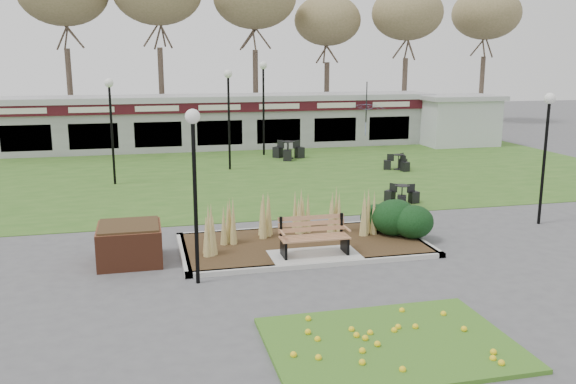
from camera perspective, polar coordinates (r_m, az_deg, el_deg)
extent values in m
plane|color=#515154|center=(14.96, 2.65, -6.50)|extent=(100.00, 100.00, 0.00)
cube|color=#325F1E|center=(26.34, -4.57, 1.77)|extent=(34.00, 16.00, 0.02)
cube|color=#3F7621|center=(10.93, 9.52, -13.83)|extent=(4.20, 3.00, 0.08)
cube|color=#362915|center=(16.04, 1.47, -4.96)|extent=(6.22, 3.22, 0.12)
cube|color=#B7B7B2|center=(14.57, 3.10, -6.78)|extent=(6.40, 0.18, 0.12)
cube|color=#B7B7B2|center=(17.54, 0.11, -3.43)|extent=(6.40, 0.18, 0.12)
cube|color=#B7B7B2|center=(15.57, -9.72, -5.68)|extent=(0.18, 3.40, 0.12)
cube|color=#B7B7B2|center=(17.07, 11.63, -4.13)|extent=(0.18, 3.40, 0.12)
cube|color=#B7B7B2|center=(15.07, 2.50, -6.09)|extent=(2.20, 1.20, 0.13)
cone|color=tan|center=(15.88, -5.54, -2.80)|extent=(0.36, 0.36, 1.15)
cone|color=tan|center=(16.42, -2.28, -2.25)|extent=(0.36, 0.36, 1.15)
cone|color=tan|center=(16.85, 1.26, -1.86)|extent=(0.36, 0.36, 1.15)
cone|color=tan|center=(16.91, 4.39, -1.84)|extent=(0.36, 0.36, 1.15)
cone|color=tan|center=(16.80, 7.41, -2.00)|extent=(0.36, 0.36, 1.15)
cone|color=tan|center=(15.06, -7.00, -3.69)|extent=(0.36, 0.36, 1.15)
ellipsoid|color=black|center=(16.91, 9.86, -2.37)|extent=(1.21, 1.10, 0.99)
ellipsoid|color=black|center=(16.72, 11.65, -2.76)|extent=(1.10, 1.00, 0.90)
ellipsoid|color=black|center=(17.48, 10.11, -2.09)|extent=(1.06, 0.96, 0.86)
ellipsoid|color=black|center=(17.27, 8.28, -2.38)|extent=(0.92, 0.84, 0.76)
cube|color=#9F6E47|center=(14.93, 2.51, -4.29)|extent=(1.70, 0.57, 0.04)
cube|color=#9F6E47|center=(15.14, 2.20, -2.95)|extent=(1.70, 0.13, 0.44)
cube|color=black|center=(14.80, -0.41, -5.31)|extent=(0.06, 0.55, 0.42)
cube|color=black|center=(15.21, 5.34, -4.87)|extent=(0.06, 0.55, 0.42)
cube|color=black|center=(14.95, -0.67, -3.25)|extent=(0.06, 0.06, 0.50)
cube|color=black|center=(15.36, 5.02, -2.88)|extent=(0.06, 0.06, 0.50)
cube|color=#9F6E47|center=(14.66, -0.55, -3.85)|extent=(0.05, 0.50, 0.04)
cube|color=#9F6E47|center=(15.10, 5.54, -3.43)|extent=(0.05, 0.50, 0.04)
cube|color=brown|center=(15.24, -14.58, -4.76)|extent=(1.50, 1.50, 0.90)
cube|color=#362915|center=(15.12, -14.68, -3.06)|extent=(1.40, 1.40, 0.06)
cube|color=gray|center=(34.01, -6.72, 6.31)|extent=(24.00, 3.00, 2.60)
cube|color=#430E16|center=(32.38, -6.44, 7.89)|extent=(24.00, 0.18, 0.55)
cube|color=#B9B9BE|center=(33.89, -6.79, 8.75)|extent=(24.60, 3.40, 0.30)
cube|color=silver|center=(32.27, -6.42, 7.87)|extent=(22.00, 0.02, 0.28)
cube|color=black|center=(32.61, -6.40, 5.53)|extent=(22.00, 0.10, 1.30)
cube|color=silver|center=(36.27, 15.51, 6.32)|extent=(4.00, 3.00, 2.60)
cube|color=#B9B9BE|center=(36.16, 15.64, 8.53)|extent=(4.40, 3.40, 0.25)
cylinder|color=#47382B|center=(41.96, -20.56, 8.52)|extent=(0.36, 0.36, 5.17)
ellipsoid|color=olive|center=(42.05, -21.18, 16.42)|extent=(5.24, 5.24, 3.93)
cylinder|color=#47382B|center=(41.67, -12.25, 9.00)|extent=(0.36, 0.36, 5.17)
ellipsoid|color=olive|center=(41.76, -12.63, 16.97)|extent=(5.24, 5.24, 3.93)
cylinder|color=#47382B|center=(42.23, -3.99, 9.28)|extent=(0.36, 0.36, 5.17)
ellipsoid|color=olive|center=(42.32, -4.11, 17.16)|extent=(5.24, 5.24, 3.93)
cylinder|color=#47382B|center=(43.62, 3.91, 9.38)|extent=(0.36, 0.36, 5.17)
ellipsoid|color=olive|center=(43.71, 4.03, 17.01)|extent=(5.24, 5.24, 3.93)
cylinder|color=#47382B|center=(45.76, 11.20, 9.32)|extent=(0.36, 0.36, 5.17)
ellipsoid|color=olive|center=(45.85, 11.52, 16.58)|extent=(5.24, 5.24, 3.93)
cylinder|color=#47382B|center=(48.56, 17.74, 9.13)|extent=(0.36, 0.36, 5.17)
ellipsoid|color=olive|center=(48.64, 18.21, 15.97)|extent=(5.24, 5.24, 3.93)
cylinder|color=black|center=(19.39, 22.81, 2.36)|extent=(0.09, 0.09, 3.58)
sphere|color=white|center=(19.18, 23.30, 8.05)|extent=(0.32, 0.32, 0.32)
cylinder|color=black|center=(13.20, -8.65, -1.24)|extent=(0.09, 0.09, 3.52)
sphere|color=white|center=(12.89, -8.92, 7.00)|extent=(0.32, 0.32, 0.32)
cylinder|color=black|center=(26.98, -5.54, 6.32)|extent=(0.10, 0.10, 4.04)
sphere|color=white|center=(26.84, -5.63, 10.95)|extent=(0.36, 0.36, 0.36)
cylinder|color=black|center=(31.02, -2.30, 7.43)|extent=(0.11, 0.11, 4.34)
sphere|color=white|center=(30.91, -2.34, 11.76)|extent=(0.39, 0.39, 0.39)
cylinder|color=black|center=(24.60, -16.13, 5.01)|extent=(0.09, 0.09, 3.79)
sphere|color=white|center=(24.44, -16.42, 9.77)|extent=(0.34, 0.34, 0.34)
cylinder|color=black|center=(21.03, 10.58, -1.05)|extent=(0.37, 0.37, 0.03)
cylinder|color=black|center=(20.96, 10.61, -0.24)|extent=(0.04, 0.04, 0.61)
cylinder|color=black|center=(20.90, 10.64, 0.60)|extent=(0.51, 0.51, 0.02)
cube|color=black|center=(21.22, 11.70, -0.47)|extent=(0.32, 0.32, 0.39)
cube|color=black|center=(21.22, 9.51, -0.38)|extent=(0.40, 0.40, 0.39)
cube|color=black|center=(20.53, 10.58, -0.85)|extent=(0.38, 0.38, 0.39)
cylinder|color=black|center=(27.52, 10.27, 2.12)|extent=(0.39, 0.39, 0.03)
cylinder|color=black|center=(27.46, 10.30, 2.77)|extent=(0.04, 0.04, 0.64)
cylinder|color=black|center=(27.41, 10.32, 3.45)|extent=(0.54, 0.54, 0.02)
cube|color=black|center=(27.93, 10.70, 2.65)|extent=(0.43, 0.43, 0.41)
cube|color=black|center=(27.43, 9.27, 2.53)|extent=(0.38, 0.38, 0.41)
cube|color=black|center=(27.10, 10.90, 2.35)|extent=(0.36, 0.36, 0.41)
cylinder|color=black|center=(30.04, 0.02, 3.18)|extent=(0.50, 0.50, 0.03)
cylinder|color=black|center=(29.98, 0.02, 3.94)|extent=(0.06, 0.06, 0.82)
cylinder|color=black|center=(29.92, 0.02, 4.74)|extent=(0.68, 0.68, 0.03)
cube|color=black|center=(30.29, 1.09, 3.72)|extent=(0.46, 0.46, 0.52)
cube|color=black|center=(30.35, -0.96, 3.74)|extent=(0.55, 0.55, 0.52)
cube|color=black|center=(29.39, -0.05, 3.45)|extent=(0.48, 0.48, 0.52)
cylinder|color=black|center=(33.99, 7.29, 5.96)|extent=(0.06, 0.06, 2.20)
imported|color=#3548B9|center=(33.93, 7.31, 6.78)|extent=(2.17, 2.20, 1.83)
imported|color=#BABABF|center=(41.55, -24.40, 5.58)|extent=(4.54, 3.05, 1.44)
imported|color=black|center=(41.60, -24.74, 5.52)|extent=(4.42, 2.26, 1.39)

